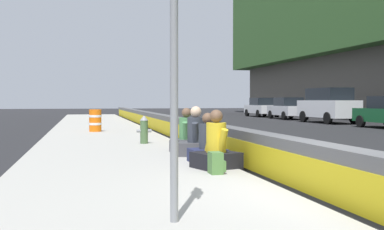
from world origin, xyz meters
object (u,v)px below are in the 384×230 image
(parked_car_midline, at_px, (328,105))
(parked_car_farther, at_px, (262,107))
(seated_person_rear, at_px, (196,140))
(parked_car_far, at_px, (288,108))
(seated_person_foreground, at_px, (216,150))
(route_sign_post, at_px, (174,34))
(fire_hydrant, at_px, (144,129))
(seated_person_middle, at_px, (208,147))
(backpack, at_px, (216,163))
(seated_person_far, at_px, (186,137))
(construction_barrel, at_px, (95,120))

(parked_car_midline, distance_m, parked_car_farther, 12.18)
(seated_person_rear, distance_m, parked_car_far, 26.65)
(seated_person_foreground, xyz_separation_m, parked_car_far, (25.44, -13.07, 0.36))
(route_sign_post, height_order, fire_hydrant, route_sign_post)
(seated_person_middle, relative_size, parked_car_farther, 0.24)
(backpack, bearing_deg, parked_car_midline, -33.72)
(parked_car_midline, xyz_separation_m, parked_car_farther, (12.18, -0.17, -0.32))
(fire_hydrant, height_order, seated_person_far, seated_person_far)
(parked_car_farther, bearing_deg, seated_person_rear, 155.80)
(construction_barrel, bearing_deg, seated_person_far, -165.52)
(seated_person_far, bearing_deg, fire_hydrant, 20.04)
(construction_barrel, distance_m, parked_car_far, 20.42)
(parked_car_farther, bearing_deg, construction_barrel, 142.02)
(route_sign_post, bearing_deg, parked_car_midline, -32.41)
(seated_person_middle, distance_m, parked_car_farther, 33.03)
(parked_car_far, bearing_deg, parked_car_farther, -0.86)
(route_sign_post, relative_size, parked_car_farther, 0.80)
(seated_person_rear, relative_size, construction_barrel, 1.26)
(seated_person_middle, distance_m, backpack, 1.67)
(seated_person_foreground, relative_size, seated_person_middle, 1.08)
(backpack, relative_size, parked_car_midline, 0.08)
(seated_person_rear, height_order, construction_barrel, seated_person_rear)
(fire_hydrant, relative_size, parked_car_far, 0.19)
(route_sign_post, xyz_separation_m, parked_car_farther, (35.17, -14.76, -1.35))
(parked_car_farther, bearing_deg, fire_hydrant, 151.52)
(seated_person_middle, distance_m, seated_person_rear, 1.26)
(backpack, bearing_deg, construction_barrel, 8.45)
(backpack, bearing_deg, seated_person_foreground, -15.91)
(parked_car_far, relative_size, parked_car_farther, 1.01)
(parked_car_far, height_order, parked_car_farther, same)
(seated_person_rear, bearing_deg, backpack, 173.91)
(route_sign_post, xyz_separation_m, fire_hydrant, (9.56, -0.87, -1.62))
(construction_barrel, bearing_deg, route_sign_post, -178.31)
(seated_person_rear, distance_m, construction_barrel, 9.81)
(seated_person_middle, distance_m, parked_car_midline, 22.29)
(seated_person_far, distance_m, backpack, 4.05)
(seated_person_far, distance_m, parked_car_farther, 30.82)
(seated_person_foreground, height_order, parked_car_farther, parked_car_farther)
(seated_person_rear, relative_size, parked_car_farther, 0.27)
(seated_person_far, bearing_deg, parked_car_far, -30.35)
(fire_hydrant, relative_size, backpack, 2.20)
(parked_car_midline, bearing_deg, seated_person_rear, 142.64)
(route_sign_post, distance_m, parked_car_farther, 38.16)
(seated_person_far, distance_m, parked_car_midline, 20.35)
(backpack, height_order, parked_car_midline, parked_car_midline)
(parked_car_far, bearing_deg, route_sign_post, 153.46)
(parked_car_midline, bearing_deg, fire_hydrant, 134.38)
(seated_person_foreground, distance_m, seated_person_middle, 0.91)
(seated_person_far, xyz_separation_m, parked_car_farther, (27.93, -13.05, 0.37))
(seated_person_foreground, xyz_separation_m, parked_car_midline, (19.05, -12.99, 0.68))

